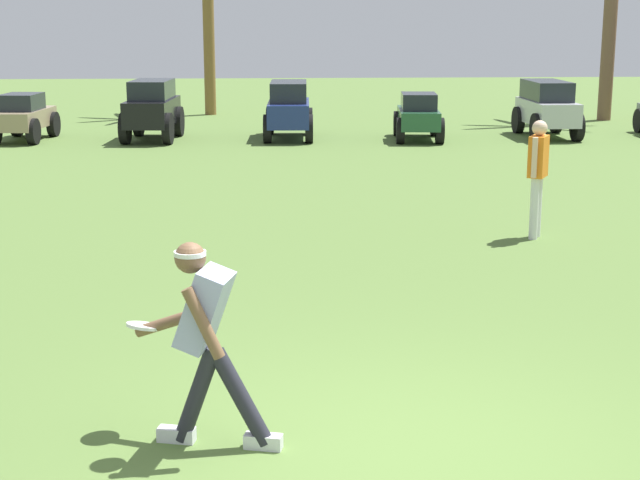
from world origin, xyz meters
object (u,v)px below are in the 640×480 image
object	(u,v)px
frisbee_in_flight	(144,326)
parked_car_slot_a	(24,116)
frisbee_thrower	(206,334)
parked_car_slot_d	(418,116)
parked_car_slot_b	(152,108)
teammate_near_sideline	(538,168)
parked_car_slot_c	(289,108)
parked_car_slot_e	(547,107)

from	to	relation	value
frisbee_in_flight	parked_car_slot_a	bearing A→B (deg)	105.83
frisbee_thrower	parked_car_slot_d	size ratio (longest dim) A/B	0.63
parked_car_slot_b	parked_car_slot_d	world-z (taller)	parked_car_slot_b
teammate_near_sideline	parked_car_slot_c	distance (m)	11.30
frisbee_thrower	parked_car_slot_a	size ratio (longest dim) A/B	0.63
parked_car_slot_e	parked_car_slot_a	bearing A→B (deg)	179.86
frisbee_in_flight	teammate_near_sideline	world-z (taller)	teammate_near_sideline
parked_car_slot_a	frisbee_thrower	bearing A→B (deg)	-73.06
parked_car_slot_b	teammate_near_sideline	bearing A→B (deg)	-60.18
parked_car_slot_b	parked_car_slot_c	size ratio (longest dim) A/B	0.99
parked_car_slot_c	frisbee_thrower	bearing A→B (deg)	-93.43
parked_car_slot_c	parked_car_slot_e	xyz separation A→B (m)	(6.22, -0.08, 0.00)
parked_car_slot_c	parked_car_slot_b	bearing A→B (deg)	-177.69
frisbee_in_flight	parked_car_slot_d	xyz separation A→B (m)	(4.51, 16.31, -0.19)
frisbee_thrower	parked_car_slot_a	bearing A→B (deg)	106.94
parked_car_slot_b	parked_car_slot_c	bearing A→B (deg)	2.31
parked_car_slot_d	teammate_near_sideline	bearing A→B (deg)	-90.42
parked_car_slot_b	frisbee_in_flight	bearing A→B (deg)	-84.05
parked_car_slot_d	frisbee_in_flight	bearing A→B (deg)	-105.47
frisbee_in_flight	parked_car_slot_a	distance (m)	17.38
frisbee_thrower	parked_car_slot_e	xyz separation A→B (m)	(7.24, 17.00, -0.08)
parked_car_slot_b	parked_car_slot_c	xyz separation A→B (m)	(3.21, 0.13, -0.02)
parked_car_slot_a	parked_car_slot_b	world-z (taller)	parked_car_slot_b
parked_car_slot_a	parked_car_slot_d	size ratio (longest dim) A/B	1.00
teammate_near_sideline	parked_car_slot_c	world-z (taller)	teammate_near_sideline
parked_car_slot_a	parked_car_slot_b	size ratio (longest dim) A/B	0.94
parked_car_slot_a	parked_car_slot_b	distance (m)	3.01
parked_car_slot_b	frisbee_thrower	bearing A→B (deg)	-82.66
parked_car_slot_a	parked_car_slot_c	distance (m)	6.22
frisbee_in_flight	parked_car_slot_b	bearing A→B (deg)	95.95
parked_car_slot_a	parked_car_slot_e	xyz separation A→B (m)	(12.43, -0.03, 0.16)
frisbee_in_flight	frisbee_thrower	bearing A→B (deg)	-35.08
frisbee_in_flight	parked_car_slot_a	xyz separation A→B (m)	(-4.74, 16.72, -0.19)
frisbee_in_flight	parked_car_slot_b	xyz separation A→B (m)	(-1.73, 16.64, -0.02)
frisbee_thrower	parked_car_slot_c	world-z (taller)	frisbee_thrower
frisbee_thrower	parked_car_slot_a	world-z (taller)	frisbee_thrower
teammate_near_sideline	parked_car_slot_b	xyz separation A→B (m)	(-6.17, 10.77, -0.20)
parked_car_slot_a	teammate_near_sideline	bearing A→B (deg)	-49.77
parked_car_slot_b	parked_car_slot_e	world-z (taller)	parked_car_slot_b
frisbee_thrower	parked_car_slot_b	distance (m)	17.09
frisbee_thrower	teammate_near_sideline	distance (m)	7.36
parked_car_slot_d	parked_car_slot_e	xyz separation A→B (m)	(3.18, 0.38, 0.16)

